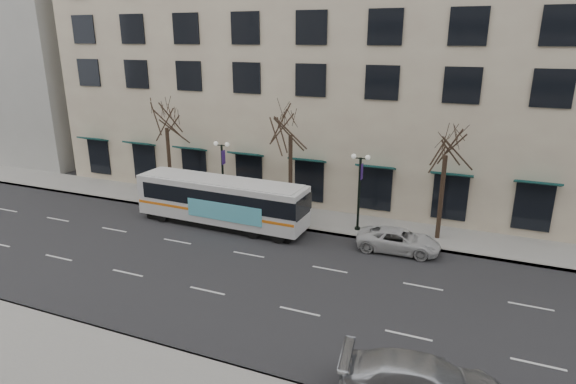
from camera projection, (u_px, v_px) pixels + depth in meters
The scene contains 12 objects.
ground at pixel (230, 271), 26.25m from camera, with size 160.00×160.00×0.00m, color black.
sidewalk_far at pixel (360, 226), 32.33m from camera, with size 80.00×4.00×0.15m, color gray.
building_hotel at pixel (322, 40), 41.78m from camera, with size 40.00×20.00×24.00m, color tan.
building_far_upblock at pixel (20, 21), 54.27m from camera, with size 28.00×20.00×28.00m, color #999993.
tree_far_left at pixel (166, 115), 35.58m from camera, with size 3.60×3.60×8.34m.
tree_far_mid at pixel (291, 121), 31.88m from camera, with size 3.60×3.60×8.55m.
tree_far_right at pixel (447, 140), 28.39m from camera, with size 3.60×3.60×8.06m.
lamp_post_left at pixel (223, 173), 34.38m from camera, with size 1.22×0.45×5.21m.
lamp_post_right at pixel (359, 189), 30.74m from camera, with size 1.22×0.45×5.21m.
city_bus at pixel (222, 201), 32.16m from camera, with size 12.01×2.94×3.24m.
silver_car at pixel (425, 384), 16.50m from camera, with size 2.38×5.84×1.70m, color #AEB1B7.
white_pickup at pixel (399, 240), 28.58m from camera, with size 2.25×4.87×1.35m, color silver.
Camera 1 is at (12.00, -20.65, 12.17)m, focal length 30.00 mm.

